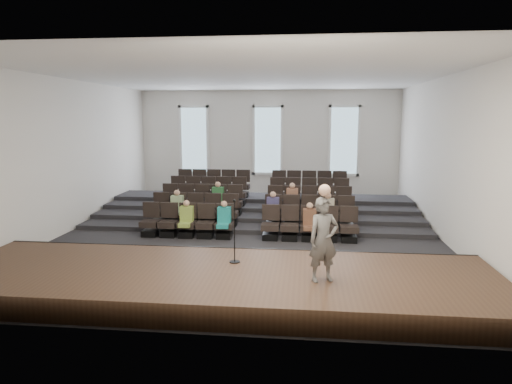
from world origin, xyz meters
The scene contains 14 objects.
ground centered at (0.00, 0.00, 0.00)m, with size 14.00×14.00×0.00m, color #232325.
ceiling centered at (0.00, 0.00, 5.01)m, with size 12.00×14.00×0.02m, color white.
wall_back centered at (0.00, 7.02, 2.50)m, with size 12.00×0.04×5.00m, color silver.
wall_front centered at (0.00, -7.02, 2.50)m, with size 12.00×0.04×5.00m, color silver.
wall_left centered at (-6.02, 0.00, 2.50)m, with size 0.04×14.00×5.00m, color silver.
wall_right centered at (6.02, 0.00, 2.50)m, with size 0.04×14.00×5.00m, color silver.
stage centered at (0.00, -5.10, 0.25)m, with size 11.80×3.60×0.50m, color #3D281A.
stage_lip centered at (0.00, -3.33, 0.25)m, with size 11.80×0.06×0.52m, color black.
risers centered at (0.00, 3.17, 0.20)m, with size 11.80×4.80×0.60m.
seating_rows centered at (0.00, 1.54, 0.68)m, with size 6.80×4.70×1.67m.
windows centered at (0.00, 6.95, 2.70)m, with size 8.44×0.10×3.24m.
audience centered at (0.00, 0.32, 0.81)m, with size 5.45×2.64×1.10m.
speaker centered at (2.16, -5.44, 1.35)m, with size 0.62×0.41×1.69m, color #565451.
mic_stand centered at (0.21, -4.46, 0.93)m, with size 0.24×0.24×1.45m.
Camera 1 is at (1.78, -14.30, 3.74)m, focal length 32.00 mm.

